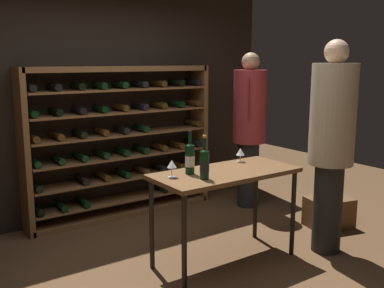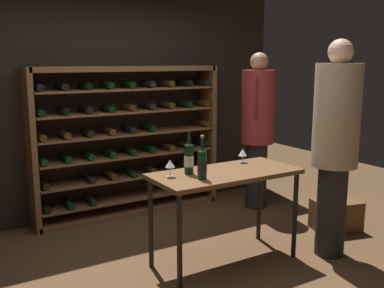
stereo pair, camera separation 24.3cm
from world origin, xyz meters
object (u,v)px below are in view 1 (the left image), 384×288
Objects in this scene: wine_rack at (122,142)px; wine_glass_stemmed_center at (172,165)px; person_guest_khaki at (332,137)px; wine_bottle_black_capsule at (204,163)px; wine_crate at (329,212)px; person_guest_blue_shirt at (249,123)px; wine_bottle_amber_reserve at (190,158)px; wine_glass_stemmed_left at (240,152)px; tasting_table at (225,181)px.

wine_rack is 15.37× the size of wine_glass_stemmed_center.
wine_bottle_black_capsule is at bearing -136.28° from person_guest_khaki.
wine_glass_stemmed_center is at bearing 178.03° from wine_crate.
person_guest_khaki is at bearing -60.93° from wine_rack.
wine_rack is 1.58m from person_guest_blue_shirt.
person_guest_khaki is 1.37m from wine_bottle_amber_reserve.
wine_rack is at bearing 174.64° from person_guest_khaki.
wine_rack is 2.39m from person_guest_khaki.
wine_bottle_black_capsule is 0.73m from wine_glass_stemmed_left.
tasting_table is at bearing -16.76° from wine_bottle_amber_reserve.
person_guest_blue_shirt reaches higher than wine_bottle_amber_reserve.
wine_glass_stemmed_center is (-2.02, 0.07, 0.80)m from wine_crate.
wine_rack is 4.77× the size of wine_crate.
wine_bottle_black_capsule is at bearing -45.27° from wine_glass_stemmed_center.
wine_bottle_amber_reserve is at bearing 166.74° from person_guest_blue_shirt.
wine_bottle_black_capsule is (-1.57, -1.20, -0.08)m from person_guest_blue_shirt.
wine_crate is 2.17m from wine_glass_stemmed_center.
person_guest_khaki reaches higher than person_guest_blue_shirt.
tasting_table is 3.61× the size of wine_bottle_black_capsule.
wine_bottle_amber_reserve is 0.21m from wine_bottle_black_capsule.
wine_glass_stemmed_center is at bearing -101.21° from wine_rack.
wine_rack is 1.72× the size of tasting_table.
wine_bottle_black_capsule is at bearing -160.58° from tasting_table.
wine_bottle_black_capsule is at bearing 171.89° from person_guest_blue_shirt.
person_guest_khaki reaches higher than wine_glass_stemmed_center.
wine_glass_stemmed_left is at bearing 25.11° from wine_bottle_black_capsule.
wine_rack is 1.14× the size of person_guest_khaki.
tasting_table is 0.44m from wine_glass_stemmed_left.
person_guest_khaki is at bearing -146.72° from person_guest_blue_shirt.
person_guest_blue_shirt is 14.16× the size of wine_glass_stemmed_left.
person_guest_blue_shirt is 0.95× the size of person_guest_khaki.
wine_bottle_amber_reserve is (-1.57, -0.99, -0.07)m from person_guest_blue_shirt.
wine_glass_stemmed_center is at bearing 164.10° from person_guest_blue_shirt.
wine_glass_stemmed_center is (-0.19, -0.01, -0.03)m from wine_bottle_amber_reserve.
wine_bottle_amber_reserve is 1.02× the size of wine_bottle_black_capsule.
person_guest_khaki is 13.52× the size of wine_glass_stemmed_center.
person_guest_blue_shirt is (1.25, 1.08, 0.30)m from tasting_table.
wine_bottle_black_capsule is 0.28m from wine_glass_stemmed_center.
person_guest_khaki is 4.20× the size of wine_crate.
wine_crate is 2.01m from wine_bottle_amber_reserve.
wine_bottle_black_capsule is at bearing -175.99° from wine_crate.
tasting_table is 0.40m from wine_bottle_black_capsule.
wine_bottle_black_capsule is 2.48× the size of wine_glass_stemmed_center.
person_guest_khaki reaches higher than tasting_table.
wine_bottle_amber_reserve reaches higher than wine_crate.
person_guest_khaki is 1.55m from wine_glass_stemmed_center.
wine_bottle_black_capsule is at bearing -89.05° from wine_bottle_amber_reserve.
wine_bottle_amber_reserve is 0.19m from wine_glass_stemmed_center.
person_guest_blue_shirt is at bearing 44.23° from wine_glass_stemmed_left.
tasting_table is at bearing -145.95° from person_guest_khaki.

